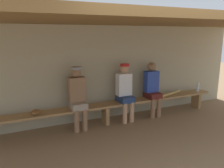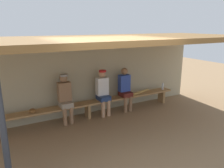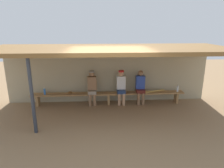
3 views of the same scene
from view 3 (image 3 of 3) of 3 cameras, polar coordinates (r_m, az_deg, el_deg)
ground_plane at (r=6.59m, az=-0.38°, el=-10.70°), size 24.00×24.00×0.00m
back_wall at (r=8.10m, az=-1.18°, el=2.76°), size 8.00×0.20×2.20m
dugout_roof at (r=6.62m, az=-0.76°, el=9.93°), size 8.00×2.80×0.12m
support_post at (r=5.95m, az=-21.90°, el=-3.46°), size 0.10×0.10×2.20m
bench at (r=7.87m, az=-1.01°, el=-3.06°), size 6.00×0.36×0.46m
player_in_blue at (r=7.80m, az=2.63°, el=-0.48°), size 0.34×0.42×1.34m
player_near_post at (r=7.92m, az=8.14°, el=-0.50°), size 0.34×0.42×1.34m
player_middle at (r=7.76m, az=-5.72°, el=-0.63°), size 0.34×0.42×1.34m
water_bottle_orange at (r=8.05m, az=-18.72°, el=-2.03°), size 0.08×0.08×0.26m
water_bottle_green at (r=8.38m, az=18.24°, el=-1.31°), size 0.08×0.08×0.25m
baseball_glove_dark_brown at (r=7.89m, az=-11.99°, el=-2.47°), size 0.20×0.26×0.09m
baseball_bat at (r=8.12m, az=12.02°, el=-2.03°), size 0.86×0.34×0.07m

